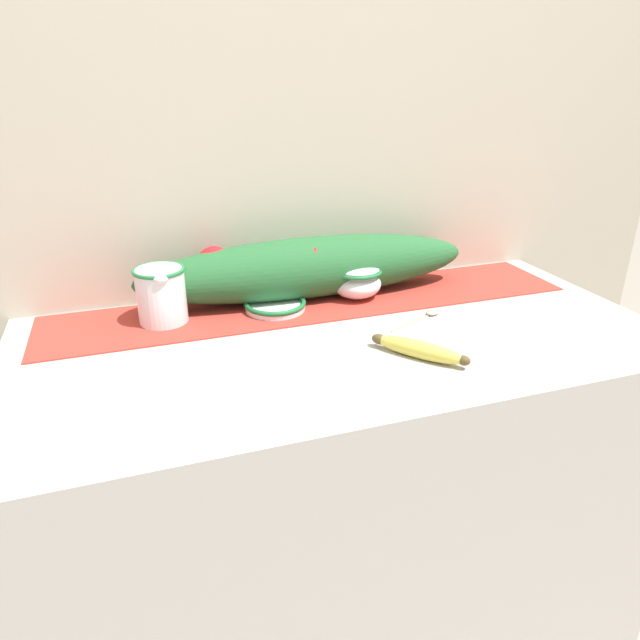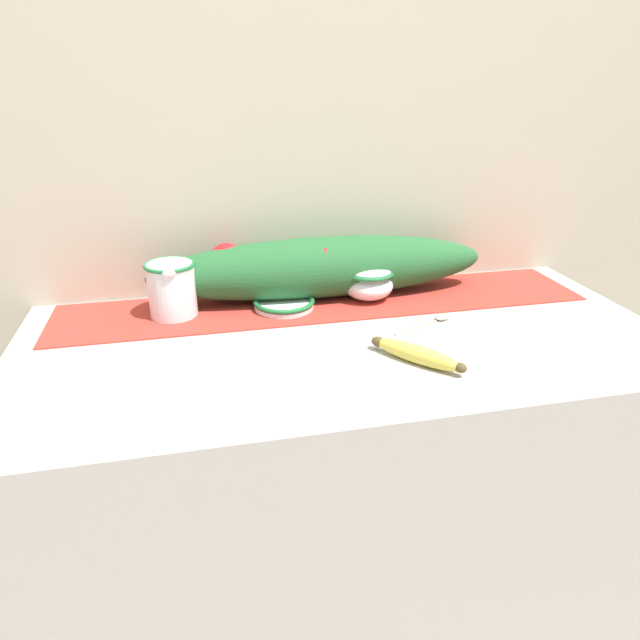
# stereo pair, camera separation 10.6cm
# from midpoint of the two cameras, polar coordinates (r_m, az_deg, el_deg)

# --- Properties ---
(countertop) EXTENTS (1.27, 0.61, 0.88)m
(countertop) POSITION_cam_midpoint_polar(r_m,az_deg,el_deg) (1.36, -0.21, -18.67)
(countertop) COLOR #B7B2AD
(countertop) RESTS_ON ground_plane
(back_wall) EXTENTS (2.07, 0.04, 2.40)m
(back_wall) POSITION_cam_midpoint_polar(r_m,az_deg,el_deg) (1.33, -4.96, 16.80)
(back_wall) COLOR #B7AD99
(back_wall) RESTS_ON ground_plane
(table_runner) EXTENTS (1.17, 0.22, 0.00)m
(table_runner) POSITION_cam_midpoint_polar(r_m,az_deg,el_deg) (1.27, -2.89, 1.70)
(table_runner) COLOR #B23328
(table_runner) RESTS_ON countertop
(cream_pitcher) EXTENTS (0.10, 0.12, 0.12)m
(cream_pitcher) POSITION_cam_midpoint_polar(r_m,az_deg,el_deg) (1.21, -18.06, 2.54)
(cream_pitcher) COLOR white
(cream_pitcher) RESTS_ON countertop
(sugar_bowl) EXTENTS (0.11, 0.11, 0.10)m
(sugar_bowl) POSITION_cam_midpoint_polar(r_m,az_deg,el_deg) (1.29, 1.33, 4.08)
(sugar_bowl) COLOR white
(sugar_bowl) RESTS_ON countertop
(small_dish) EXTENTS (0.13, 0.13, 0.02)m
(small_dish) POSITION_cam_midpoint_polar(r_m,az_deg,el_deg) (1.24, -6.97, 1.45)
(small_dish) COLOR white
(small_dish) RESTS_ON countertop
(banana) EXTENTS (0.14, 0.16, 0.03)m
(banana) POSITION_cam_midpoint_polar(r_m,az_deg,el_deg) (1.03, 7.01, -2.99)
(banana) COLOR #DBCC4C
(banana) RESTS_ON countertop
(spoon) EXTENTS (0.14, 0.07, 0.01)m
(spoon) POSITION_cam_midpoint_polar(r_m,az_deg,el_deg) (1.22, 8.44, 0.54)
(spoon) COLOR #A89E89
(spoon) RESTS_ON countertop
(poinsettia_garland) EXTENTS (0.77, 0.15, 0.14)m
(poinsettia_garland) POSITION_cam_midpoint_polar(r_m,az_deg,el_deg) (1.29, -3.49, 5.29)
(poinsettia_garland) COLOR #235B2D
(poinsettia_garland) RESTS_ON countertop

